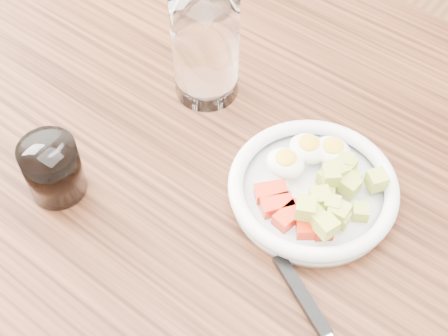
# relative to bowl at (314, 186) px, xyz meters

# --- Properties ---
(dining_table) EXTENTS (1.50, 0.90, 0.77)m
(dining_table) POSITION_rel_bowl_xyz_m (-0.08, -0.06, -0.12)
(dining_table) COLOR brown
(dining_table) RESTS_ON ground
(bowl) EXTENTS (0.20, 0.20, 0.05)m
(bowl) POSITION_rel_bowl_xyz_m (0.00, 0.00, 0.00)
(bowl) COLOR white
(bowl) RESTS_ON dining_table
(fork) EXTENTS (0.20, 0.11, 0.01)m
(fork) POSITION_rel_bowl_xyz_m (0.09, -0.13, -0.01)
(fork) COLOR black
(fork) RESTS_ON dining_table
(water_glass) EXTENTS (0.09, 0.09, 0.15)m
(water_glass) POSITION_rel_bowl_xyz_m (-0.21, 0.06, 0.06)
(water_glass) COLOR white
(water_glass) RESTS_ON dining_table
(coffee_glass) EXTENTS (0.07, 0.07, 0.08)m
(coffee_glass) POSITION_rel_bowl_xyz_m (-0.25, -0.18, 0.02)
(coffee_glass) COLOR white
(coffee_glass) RESTS_ON dining_table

